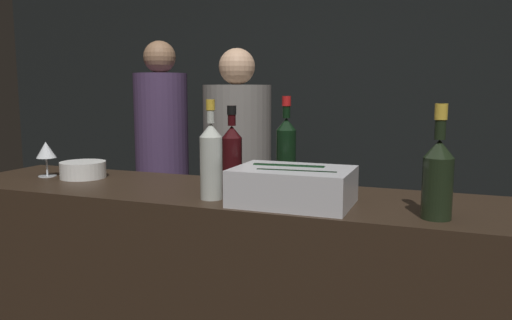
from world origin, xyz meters
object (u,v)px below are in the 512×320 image
object	(u,v)px
wine_glass	(46,151)
person_in_hoodie	(162,157)
champagne_bottle	(438,175)
red_wine_bottle_burgundy	(286,148)
person_blond_tee	(238,175)
ice_bin_with_bottles	(293,185)
bowl_white	(83,169)
red_wine_bottle_black_foil	(232,154)
rose_wine_bottle	(211,159)

from	to	relation	value
wine_glass	person_in_hoodie	bearing A→B (deg)	97.05
champagne_bottle	red_wine_bottle_burgundy	xyz separation A→B (m)	(-0.57, 0.35, 0.01)
wine_glass	person_blond_tee	distance (m)	1.14
ice_bin_with_bottles	bowl_white	distance (m)	1.00
red_wine_bottle_burgundy	person_in_hoodie	bearing A→B (deg)	139.78
wine_glass	champagne_bottle	world-z (taller)	champagne_bottle
red_wine_bottle_black_foil	red_wine_bottle_burgundy	xyz separation A→B (m)	(0.17, 0.15, 0.01)
wine_glass	person_blond_tee	world-z (taller)	person_blond_tee
rose_wine_bottle	person_blond_tee	bearing A→B (deg)	108.72
bowl_white	wine_glass	bearing A→B (deg)	-170.26
bowl_white	red_wine_bottle_burgundy	bearing A→B (deg)	10.37
champagne_bottle	red_wine_bottle_black_foil	world-z (taller)	champagne_bottle
ice_bin_with_bottles	rose_wine_bottle	distance (m)	0.30
red_wine_bottle_black_foil	person_in_hoodie	xyz separation A→B (m)	(-1.02, 1.15, -0.20)
person_in_hoodie	person_blond_tee	bearing A→B (deg)	-133.62
wine_glass	rose_wine_bottle	world-z (taller)	rose_wine_bottle
red_wine_bottle_black_foil	champagne_bottle	bearing A→B (deg)	-14.68
bowl_white	red_wine_bottle_black_foil	world-z (taller)	red_wine_bottle_black_foil
person_blond_tee	person_in_hoodie	bearing A→B (deg)	114.54
red_wine_bottle_black_foil	rose_wine_bottle	distance (m)	0.19
wine_glass	bowl_white	bearing A→B (deg)	9.74
wine_glass	person_blond_tee	size ratio (longest dim) A/B	0.09
red_wine_bottle_black_foil	person_blond_tee	distance (m)	1.07
champagne_bottle	person_in_hoodie	bearing A→B (deg)	142.49
bowl_white	wine_glass	xyz separation A→B (m)	(-0.17, -0.03, 0.07)
champagne_bottle	person_blond_tee	size ratio (longest dim) A/B	0.21
wine_glass	person_in_hoodie	world-z (taller)	person_in_hoodie
ice_bin_with_bottles	wine_glass	size ratio (longest dim) A/B	2.52
red_wine_bottle_burgundy	rose_wine_bottle	world-z (taller)	red_wine_bottle_burgundy
person_in_hoodie	person_blond_tee	distance (m)	0.66
champagne_bottle	ice_bin_with_bottles	bearing A→B (deg)	175.93
wine_glass	rose_wine_bottle	size ratio (longest dim) A/B	0.44
wine_glass	red_wine_bottle_burgundy	bearing A→B (deg)	10.27
red_wine_bottle_black_foil	red_wine_bottle_burgundy	size ratio (longest dim) A/B	0.90
rose_wine_bottle	person_in_hoodie	xyz separation A→B (m)	(-1.02, 1.34, -0.21)
ice_bin_with_bottles	rose_wine_bottle	bearing A→B (deg)	-175.07
champagne_bottle	red_wine_bottle_burgundy	world-z (taller)	red_wine_bottle_burgundy
bowl_white	person_blond_tee	distance (m)	1.03
person_blond_tee	rose_wine_bottle	bearing A→B (deg)	-120.18
red_wine_bottle_black_foil	person_in_hoodie	size ratio (longest dim) A/B	0.18
wine_glass	champagne_bottle	distance (m)	1.62
bowl_white	person_blond_tee	world-z (taller)	person_blond_tee
ice_bin_with_bottles	wine_glass	bearing A→B (deg)	173.70
ice_bin_with_bottles	red_wine_bottle_burgundy	world-z (taller)	red_wine_bottle_burgundy
red_wine_bottle_burgundy	rose_wine_bottle	bearing A→B (deg)	-115.71
rose_wine_bottle	ice_bin_with_bottles	bearing A→B (deg)	4.93
ice_bin_with_bottles	wine_glass	world-z (taller)	wine_glass
ice_bin_with_bottles	person_blond_tee	xyz separation A→B (m)	(-0.68, 1.13, -0.19)
wine_glass	champagne_bottle	bearing A→B (deg)	-5.68
ice_bin_with_bottles	rose_wine_bottle	world-z (taller)	rose_wine_bottle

